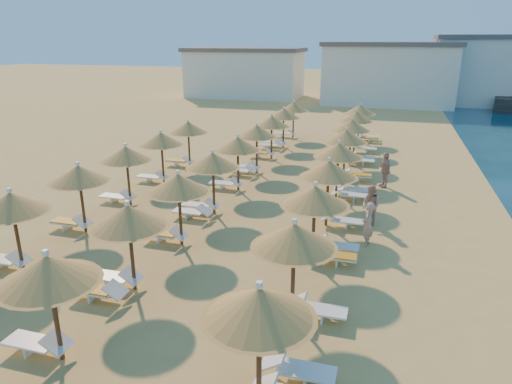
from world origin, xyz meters
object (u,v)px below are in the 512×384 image
(parasol_row_east, at_px, (329,170))
(beachgoer_b, at_px, (371,205))
(parasol_row_west, at_px, (213,161))
(beachgoer_c, at_px, (385,170))
(beachgoer_a, at_px, (368,224))

(parasol_row_east, distance_m, beachgoer_b, 2.48)
(parasol_row_east, distance_m, parasol_row_west, 5.16)
(beachgoer_c, bearing_deg, parasol_row_east, -44.72)
(parasol_row_west, distance_m, beachgoer_c, 9.84)
(parasol_row_west, distance_m, beachgoer_b, 7.16)
(parasol_row_east, height_order, beachgoer_a, parasol_row_east)
(beachgoer_b, distance_m, beachgoer_a, 2.19)
(parasol_row_west, relative_size, beachgoer_a, 21.21)
(beachgoer_c, bearing_deg, beachgoer_a, -28.42)
(beachgoer_c, relative_size, beachgoer_a, 1.08)
(beachgoer_b, bearing_deg, parasol_row_east, -117.03)
(parasol_row_west, xyz_separation_m, beachgoer_b, (6.96, 0.61, -1.59))
(parasol_row_east, bearing_deg, parasol_row_west, 180.00)
(beachgoer_b, relative_size, beachgoer_a, 0.99)
(beachgoer_c, distance_m, beachgoer_b, 5.71)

